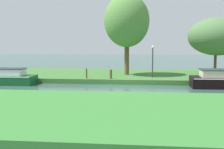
% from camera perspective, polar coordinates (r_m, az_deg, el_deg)
% --- Properties ---
extents(ground_plane, '(120.00, 120.00, 0.00)m').
position_cam_1_polar(ground_plane, '(23.50, 2.03, -2.52)').
color(ground_plane, '#36574F').
extents(riverbank_far, '(72.00, 10.00, 0.40)m').
position_cam_1_polar(riverbank_far, '(30.41, 3.02, -0.19)').
color(riverbank_far, '#3B6D30').
rests_on(riverbank_far, ground_plane).
extents(riverbank_near, '(72.00, 10.00, 0.40)m').
position_cam_1_polar(riverbank_near, '(14.66, -0.59, -6.96)').
color(riverbank_near, '#357831').
rests_on(riverbank_near, ground_plane).
extents(black_barge, '(4.84, 2.30, 1.39)m').
position_cam_1_polar(black_barge, '(25.23, 19.55, -0.91)').
color(black_barge, black).
rests_on(black_barge, ground_plane).
extents(forest_narrowboat, '(4.31, 1.96, 1.32)m').
position_cam_1_polar(forest_narrowboat, '(27.02, -18.43, -0.46)').
color(forest_narrowboat, '#145025').
rests_on(forest_narrowboat, ground_plane).
extents(willow_tree_left, '(4.11, 4.28, 7.35)m').
position_cam_1_polar(willow_tree_left, '(28.95, 2.68, 9.66)').
color(willow_tree_left, brown).
rests_on(willow_tree_left, riverbank_far).
extents(willow_tree_centre, '(5.58, 4.72, 5.36)m').
position_cam_1_polar(willow_tree_centre, '(31.79, 18.54, 6.54)').
color(willow_tree_centre, brown).
rests_on(willow_tree_centre, riverbank_far).
extents(lamp_post, '(0.24, 0.24, 2.73)m').
position_cam_1_polar(lamp_post, '(27.11, 7.37, 3.11)').
color(lamp_post, '#333338').
rests_on(lamp_post, riverbank_far).
extents(mooring_post_near, '(0.13, 0.13, 0.82)m').
position_cam_1_polar(mooring_post_near, '(26.45, -4.63, 0.20)').
color(mooring_post_near, '#4F3E21').
rests_on(mooring_post_near, riverbank_far).
extents(mooring_post_far, '(0.19, 0.19, 0.75)m').
position_cam_1_polar(mooring_post_far, '(26.15, -0.21, 0.07)').
color(mooring_post_far, brown).
rests_on(mooring_post_far, riverbank_far).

